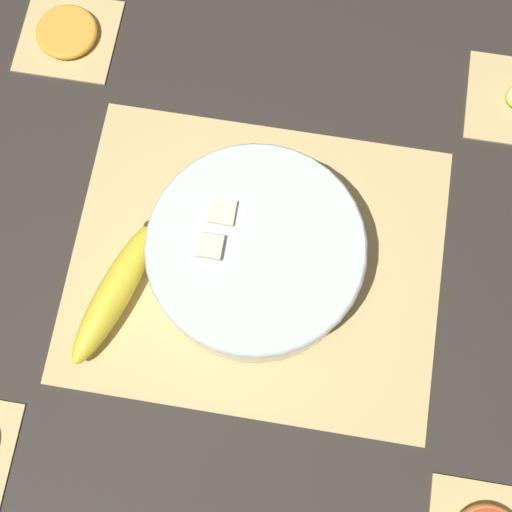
{
  "coord_description": "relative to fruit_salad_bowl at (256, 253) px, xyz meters",
  "views": [
    {
      "loc": [
        -0.04,
        0.22,
        0.81
      ],
      "look_at": [
        0.0,
        0.0,
        0.04
      ],
      "focal_mm": 50.0,
      "sensor_mm": 36.0,
      "label": 1
    }
  ],
  "objects": [
    {
      "name": "ground_plane",
      "position": [
        -0.0,
        -0.0,
        -0.05
      ],
      "size": [
        6.0,
        6.0,
        0.0
      ],
      "primitive_type": "plane",
      "color": "#2D2823"
    },
    {
      "name": "whole_banana",
      "position": [
        0.15,
        0.06,
        -0.02
      ],
      "size": [
        0.09,
        0.18,
        0.04
      ],
      "color": "yellow",
      "rests_on": "bamboo_mat_center"
    },
    {
      "name": "bamboo_mat_center",
      "position": [
        -0.0,
        -0.0,
        -0.04
      ],
      "size": [
        0.43,
        0.35,
        0.01
      ],
      "color": "#D6B775",
      "rests_on": "ground_plane"
    },
    {
      "name": "orange_slice_whole",
      "position": [
        0.29,
        -0.26,
        -0.04
      ],
      "size": [
        0.08,
        0.08,
        0.01
      ],
      "color": "#F9A338",
      "rests_on": "coaster_mat_near_right"
    },
    {
      "name": "fruit_salad_bowl",
      "position": [
        0.0,
        0.0,
        0.0
      ],
      "size": [
        0.24,
        0.24,
        0.08
      ],
      "color": "silver",
      "rests_on": "bamboo_mat_center"
    },
    {
      "name": "coaster_mat_near_right",
      "position": [
        0.29,
        -0.26,
        -0.04
      ],
      "size": [
        0.12,
        0.12,
        0.01
      ],
      "color": "#D6B775",
      "rests_on": "ground_plane"
    }
  ]
}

